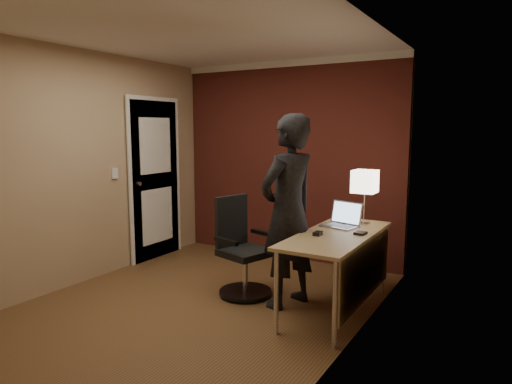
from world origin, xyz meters
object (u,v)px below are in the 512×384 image
(desk, at_px, (344,248))
(wallet, at_px, (360,233))
(mouse, at_px, (318,234))
(laptop, at_px, (343,220))
(desk_lamp, at_px, (365,182))
(office_chair, at_px, (241,253))
(person, at_px, (288,211))

(desk, relative_size, wallet, 13.64)
(desk, height_order, wallet, wallet)
(mouse, bearing_deg, laptop, 82.67)
(mouse, relative_size, wallet, 0.91)
(desk_lamp, relative_size, office_chair, 0.55)
(wallet, distance_m, person, 0.68)
(laptop, relative_size, person, 0.21)
(desk_lamp, xyz_separation_m, laptop, (-0.15, -0.18, -0.35))
(desk, height_order, desk_lamp, desk_lamp)
(mouse, xyz_separation_m, person, (-0.33, 0.08, 0.15))
(laptop, bearing_deg, office_chair, -157.19)
(wallet, height_order, office_chair, office_chair)
(wallet, bearing_deg, laptop, 135.16)
(wallet, bearing_deg, person, -166.96)
(mouse, relative_size, person, 0.06)
(desk_lamp, distance_m, mouse, 0.80)
(desk_lamp, bearing_deg, office_chair, -151.97)
(desk, relative_size, office_chair, 1.55)
(desk, distance_m, wallet, 0.20)
(laptop, bearing_deg, person, -133.93)
(mouse, height_order, person, person)
(desk, distance_m, desk_lamp, 0.74)
(desk, relative_size, desk_lamp, 2.80)
(desk_lamp, height_order, person, person)
(desk_lamp, relative_size, mouse, 5.35)
(desk_lamp, height_order, laptop, desk_lamp)
(mouse, relative_size, office_chair, 0.10)
(office_chair, bearing_deg, desk_lamp, 28.03)
(desk, height_order, mouse, mouse)
(desk_lamp, distance_m, person, 0.83)
(desk_lamp, relative_size, person, 0.30)
(mouse, bearing_deg, desk, 38.65)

